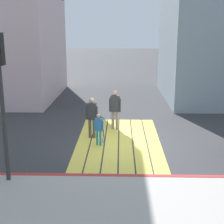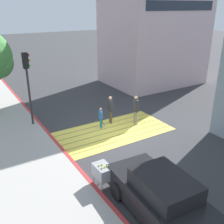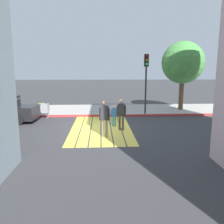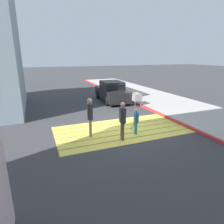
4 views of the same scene
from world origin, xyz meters
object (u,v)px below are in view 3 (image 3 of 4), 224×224
object	(u,v)px
car_parked_near_curb	(2,110)
street_tree	(183,64)
tennis_ball_cart	(42,108)
pedestrian_adult_lead	(121,112)
traffic_light_corner	(146,72)
pedestrian_adult_trailing	(104,116)
pedestrian_child_with_racket	(114,115)

from	to	relation	value
car_parked_near_curb	street_tree	xyz separation A→B (m)	(-3.11, 12.36, 2.90)
tennis_ball_cart	pedestrian_adult_lead	bearing A→B (deg)	55.82
traffic_light_corner	tennis_ball_cart	size ratio (longest dim) A/B	4.17
traffic_light_corner	tennis_ball_cart	xyz separation A→B (m)	(0.68, -7.02, -2.34)
pedestrian_adult_trailing	pedestrian_child_with_racket	bearing A→B (deg)	164.16
pedestrian_adult_lead	pedestrian_child_with_racket	world-z (taller)	pedestrian_adult_lead
tennis_ball_cart	street_tree	bearing A→B (deg)	102.36
traffic_light_corner	pedestrian_child_with_racket	xyz separation A→B (m)	(3.20, -2.40, -2.34)
car_parked_near_curb	tennis_ball_cart	world-z (taller)	car_parked_near_curb
traffic_light_corner	street_tree	world-z (taller)	street_tree
pedestrian_adult_lead	pedestrian_adult_trailing	world-z (taller)	pedestrian_adult_trailing
tennis_ball_cart	pedestrian_adult_trailing	world-z (taller)	pedestrian_adult_trailing
car_parked_near_curb	tennis_ball_cart	xyz separation A→B (m)	(-0.90, 2.28, -0.04)
pedestrian_adult_lead	pedestrian_adult_trailing	size ratio (longest dim) A/B	0.95
pedestrian_adult_lead	pedestrian_adult_trailing	xyz separation A→B (m)	(1.17, -0.91, 0.05)
traffic_light_corner	pedestrian_adult_lead	bearing A→B (deg)	-27.02
street_tree	tennis_ball_cart	size ratio (longest dim) A/B	5.23
car_parked_near_curb	pedestrian_adult_lead	bearing A→B (deg)	71.17
tennis_ball_cart	pedestrian_adult_trailing	distance (m)	6.09
traffic_light_corner	pedestrian_adult_lead	world-z (taller)	traffic_light_corner
car_parked_near_curb	street_tree	world-z (taller)	street_tree
car_parked_near_curb	pedestrian_adult_lead	distance (m)	7.65
traffic_light_corner	pedestrian_adult_lead	size ratio (longest dim) A/B	2.52
traffic_light_corner	street_tree	bearing A→B (deg)	116.58
car_parked_near_curb	pedestrian_child_with_racket	size ratio (longest dim) A/B	3.54
traffic_light_corner	tennis_ball_cart	bearing A→B (deg)	-84.48
car_parked_near_curb	traffic_light_corner	bearing A→B (deg)	99.62
pedestrian_adult_lead	pedestrian_child_with_racket	size ratio (longest dim) A/B	1.35
pedestrian_adult_lead	pedestrian_child_with_racket	distance (m)	0.95
car_parked_near_curb	pedestrian_adult_trailing	bearing A→B (deg)	60.14
traffic_light_corner	pedestrian_adult_trailing	world-z (taller)	traffic_light_corner
car_parked_near_curb	pedestrian_child_with_racket	xyz separation A→B (m)	(1.62, 6.90, -0.04)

